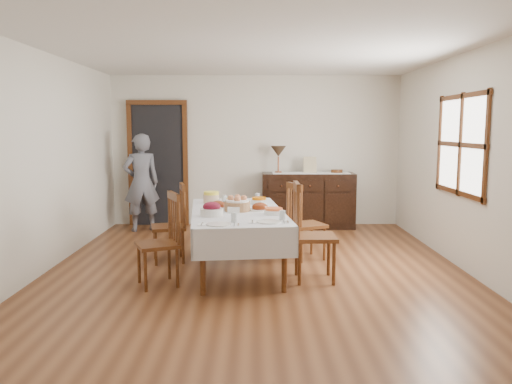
{
  "coord_description": "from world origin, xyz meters",
  "views": [
    {
      "loc": [
        -0.01,
        -5.74,
        1.7
      ],
      "look_at": [
        0.0,
        0.1,
        0.95
      ],
      "focal_mm": 35.0,
      "sensor_mm": 36.0,
      "label": 1
    }
  ],
  "objects_px": {
    "chair_right_near": "(310,231)",
    "sideboard": "(308,200)",
    "person": "(141,179)",
    "chair_left_near": "(162,239)",
    "table_lamp": "(278,152)",
    "chair_right_far": "(303,221)",
    "dining_table": "(237,218)",
    "chair_left_far": "(172,222)"
  },
  "relations": [
    {
      "from": "chair_right_near",
      "to": "sideboard",
      "type": "relative_size",
      "value": 0.71
    },
    {
      "from": "chair_right_near",
      "to": "person",
      "type": "bearing_deg",
      "value": 42.05
    },
    {
      "from": "chair_left_near",
      "to": "sideboard",
      "type": "distance_m",
      "value": 3.71
    },
    {
      "from": "chair_left_near",
      "to": "table_lamp",
      "type": "height_order",
      "value": "table_lamp"
    },
    {
      "from": "sideboard",
      "to": "chair_right_near",
      "type": "bearing_deg",
      "value": -95.65
    },
    {
      "from": "chair_right_near",
      "to": "chair_right_far",
      "type": "xyz_separation_m",
      "value": [
        0.02,
        0.92,
        -0.05
      ]
    },
    {
      "from": "chair_left_near",
      "to": "chair_right_far",
      "type": "height_order",
      "value": "chair_left_near"
    },
    {
      "from": "table_lamp",
      "to": "dining_table",
      "type": "bearing_deg",
      "value": -103.18
    },
    {
      "from": "dining_table",
      "to": "sideboard",
      "type": "distance_m",
      "value": 2.83
    },
    {
      "from": "chair_left_near",
      "to": "table_lamp",
      "type": "bearing_deg",
      "value": 132.01
    },
    {
      "from": "dining_table",
      "to": "chair_right_near",
      "type": "relative_size",
      "value": 1.99
    },
    {
      "from": "table_lamp",
      "to": "sideboard",
      "type": "bearing_deg",
      "value": -0.83
    },
    {
      "from": "person",
      "to": "chair_left_near",
      "type": "bearing_deg",
      "value": 83.92
    },
    {
      "from": "chair_right_far",
      "to": "person",
      "type": "distance_m",
      "value": 3.12
    },
    {
      "from": "chair_left_near",
      "to": "person",
      "type": "bearing_deg",
      "value": 172.57
    },
    {
      "from": "dining_table",
      "to": "chair_right_near",
      "type": "bearing_deg",
      "value": -33.48
    },
    {
      "from": "dining_table",
      "to": "person",
      "type": "height_order",
      "value": "person"
    },
    {
      "from": "chair_left_far",
      "to": "chair_right_near",
      "type": "bearing_deg",
      "value": 50.5
    },
    {
      "from": "chair_left_far",
      "to": "person",
      "type": "bearing_deg",
      "value": -170.37
    },
    {
      "from": "table_lamp",
      "to": "person",
      "type": "bearing_deg",
      "value": -172.85
    },
    {
      "from": "chair_left_far",
      "to": "table_lamp",
      "type": "relative_size",
      "value": 2.17
    },
    {
      "from": "person",
      "to": "chair_right_far",
      "type": "bearing_deg",
      "value": 121.2
    },
    {
      "from": "chair_right_near",
      "to": "person",
      "type": "height_order",
      "value": "person"
    },
    {
      "from": "dining_table",
      "to": "chair_left_far",
      "type": "bearing_deg",
      "value": 149.08
    },
    {
      "from": "person",
      "to": "dining_table",
      "type": "bearing_deg",
      "value": 102.99
    },
    {
      "from": "chair_right_near",
      "to": "sideboard",
      "type": "xyz_separation_m",
      "value": [
        0.3,
        3.01,
        -0.09
      ]
    },
    {
      "from": "chair_left_far",
      "to": "table_lamp",
      "type": "distance_m",
      "value": 2.76
    },
    {
      "from": "dining_table",
      "to": "sideboard",
      "type": "relative_size",
      "value": 1.41
    },
    {
      "from": "person",
      "to": "chair_right_near",
      "type": "bearing_deg",
      "value": 109.49
    },
    {
      "from": "dining_table",
      "to": "person",
      "type": "bearing_deg",
      "value": 119.6
    },
    {
      "from": "dining_table",
      "to": "chair_right_far",
      "type": "relative_size",
      "value": 2.2
    },
    {
      "from": "dining_table",
      "to": "sideboard",
      "type": "bearing_deg",
      "value": 60.44
    },
    {
      "from": "person",
      "to": "table_lamp",
      "type": "xyz_separation_m",
      "value": [
        2.27,
        0.29,
        0.43
      ]
    },
    {
      "from": "chair_right_near",
      "to": "dining_table",
      "type": "bearing_deg",
      "value": 62.48
    },
    {
      "from": "table_lamp",
      "to": "chair_right_far",
      "type": "bearing_deg",
      "value": -83.75
    },
    {
      "from": "chair_left_near",
      "to": "dining_table",
      "type": "bearing_deg",
      "value": 102.0
    },
    {
      "from": "sideboard",
      "to": "person",
      "type": "height_order",
      "value": "person"
    },
    {
      "from": "chair_left_near",
      "to": "person",
      "type": "xyz_separation_m",
      "value": [
        -0.87,
        2.89,
        0.35
      ]
    },
    {
      "from": "chair_left_far",
      "to": "person",
      "type": "relative_size",
      "value": 0.58
    },
    {
      "from": "chair_right_near",
      "to": "person",
      "type": "xyz_separation_m",
      "value": [
        -2.49,
        2.74,
        0.3
      ]
    },
    {
      "from": "dining_table",
      "to": "chair_left_far",
      "type": "height_order",
      "value": "chair_left_far"
    },
    {
      "from": "chair_right_near",
      "to": "chair_right_far",
      "type": "relative_size",
      "value": 1.1
    }
  ]
}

